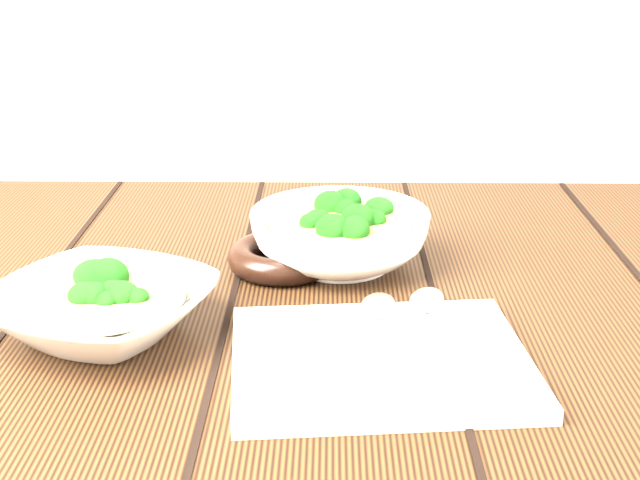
# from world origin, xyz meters

# --- Properties ---
(table) EXTENTS (1.20, 0.80, 0.75)m
(table) POSITION_xyz_m (0.00, 0.00, 0.63)
(table) COLOR #321F0E
(table) RESTS_ON ground
(soup_bowl_front) EXTENTS (0.25, 0.25, 0.05)m
(soup_bowl_front) POSITION_xyz_m (-0.13, -0.08, 0.78)
(soup_bowl_front) COLOR silver
(soup_bowl_front) RESTS_ON table
(soup_bowl_back) EXTENTS (0.24, 0.24, 0.07)m
(soup_bowl_back) POSITION_xyz_m (0.09, 0.09, 0.78)
(soup_bowl_back) COLOR silver
(soup_bowl_back) RESTS_ON table
(trivet) EXTENTS (0.13, 0.13, 0.03)m
(trivet) POSITION_xyz_m (0.03, 0.08, 0.76)
(trivet) COLOR black
(trivet) RESTS_ON table
(napkin) EXTENTS (0.26, 0.22, 0.01)m
(napkin) POSITION_xyz_m (0.12, -0.14, 0.76)
(napkin) COLOR beige
(napkin) RESTS_ON table
(spoon_left) EXTENTS (0.06, 0.20, 0.01)m
(spoon_left) POSITION_xyz_m (0.11, -0.09, 0.77)
(spoon_left) COLOR #A39D8F
(spoon_left) RESTS_ON napkin
(spoon_right) EXTENTS (0.07, 0.20, 0.01)m
(spoon_right) POSITION_xyz_m (0.16, -0.08, 0.77)
(spoon_right) COLOR #A39D8F
(spoon_right) RESTS_ON napkin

